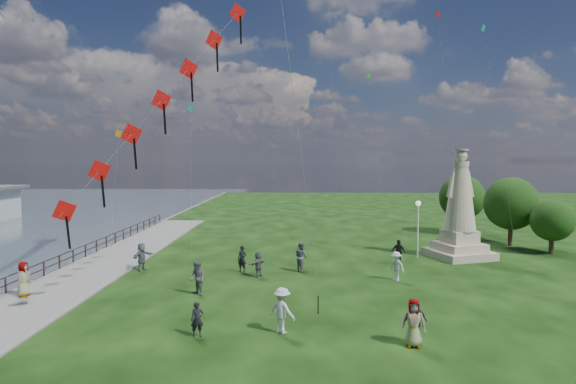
{
  "coord_description": "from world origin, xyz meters",
  "views": [
    {
      "loc": [
        -0.65,
        -19.45,
        7.29
      ],
      "look_at": [
        -1.0,
        8.0,
        5.5
      ],
      "focal_mm": 30.0,
      "sensor_mm": 36.0,
      "label": 1
    }
  ],
  "objects_px": {
    "person_1": "(197,278)",
    "person_11": "(258,264)",
    "statue": "(460,217)",
    "person_6": "(242,259)",
    "person_2": "(282,310)",
    "person_4": "(413,323)",
    "person_3": "(415,322)",
    "person_8": "(396,266)",
    "lamppost": "(418,217)",
    "person_7": "(301,257)",
    "person_0": "(197,319)",
    "person_5": "(142,257)",
    "person_10": "(24,281)",
    "person_9": "(398,252)"
  },
  "relations": [
    {
      "from": "person_3",
      "to": "person_6",
      "type": "bearing_deg",
      "value": -72.3
    },
    {
      "from": "person_5",
      "to": "person_7",
      "type": "xyz_separation_m",
      "value": [
        10.62,
        -0.18,
        0.05
      ]
    },
    {
      "from": "person_1",
      "to": "person_4",
      "type": "distance_m",
      "value": 12.24
    },
    {
      "from": "person_1",
      "to": "person_8",
      "type": "bearing_deg",
      "value": 63.74
    },
    {
      "from": "person_4",
      "to": "person_8",
      "type": "xyz_separation_m",
      "value": [
        1.53,
        10.46,
        -0.06
      ]
    },
    {
      "from": "person_9",
      "to": "person_3",
      "type": "bearing_deg",
      "value": -59.03
    },
    {
      "from": "person_0",
      "to": "person_9",
      "type": "relative_size",
      "value": 0.83
    },
    {
      "from": "person_1",
      "to": "person_11",
      "type": "xyz_separation_m",
      "value": [
        3.0,
        4.15,
        -0.13
      ]
    },
    {
      "from": "person_3",
      "to": "person_11",
      "type": "xyz_separation_m",
      "value": [
        -7.08,
        10.99,
        -0.08
      ]
    },
    {
      "from": "person_6",
      "to": "person_9",
      "type": "xyz_separation_m",
      "value": [
        10.77,
        2.58,
        0.0
      ]
    },
    {
      "from": "person_11",
      "to": "person_7",
      "type": "bearing_deg",
      "value": 152.54
    },
    {
      "from": "person_2",
      "to": "person_6",
      "type": "distance_m",
      "value": 11.49
    },
    {
      "from": "person_8",
      "to": "person_10",
      "type": "xyz_separation_m",
      "value": [
        -20.56,
        -4.04,
        0.05
      ]
    },
    {
      "from": "person_5",
      "to": "person_10",
      "type": "relative_size",
      "value": 0.99
    },
    {
      "from": "person_10",
      "to": "statue",
      "type": "bearing_deg",
      "value": -63.31
    },
    {
      "from": "person_3",
      "to": "person_4",
      "type": "xyz_separation_m",
      "value": [
        -0.14,
        -0.29,
        0.06
      ]
    },
    {
      "from": "person_1",
      "to": "person_4",
      "type": "xyz_separation_m",
      "value": [
        9.94,
        -7.14,
        0.02
      ]
    },
    {
      "from": "person_1",
      "to": "person_4",
      "type": "height_order",
      "value": "person_4"
    },
    {
      "from": "person_4",
      "to": "person_1",
      "type": "bearing_deg",
      "value": 149.49
    },
    {
      "from": "lamppost",
      "to": "person_5",
      "type": "distance_m",
      "value": 20.1
    },
    {
      "from": "person_8",
      "to": "person_4",
      "type": "bearing_deg",
      "value": -53.67
    },
    {
      "from": "person_0",
      "to": "person_5",
      "type": "relative_size",
      "value": 0.79
    },
    {
      "from": "person_1",
      "to": "person_4",
      "type": "relative_size",
      "value": 0.98
    },
    {
      "from": "person_1",
      "to": "person_4",
      "type": "bearing_deg",
      "value": 11.9
    },
    {
      "from": "person_11",
      "to": "person_6",
      "type": "bearing_deg",
      "value": -104.75
    },
    {
      "from": "person_1",
      "to": "person_6",
      "type": "height_order",
      "value": "person_1"
    },
    {
      "from": "person_5",
      "to": "person_10",
      "type": "bearing_deg",
      "value": 176.26
    },
    {
      "from": "lamppost",
      "to": "person_9",
      "type": "xyz_separation_m",
      "value": [
        -1.95,
        -2.36,
        -2.22
      ]
    },
    {
      "from": "lamppost",
      "to": "statue",
      "type": "bearing_deg",
      "value": -1.5
    },
    {
      "from": "person_5",
      "to": "person_10",
      "type": "xyz_separation_m",
      "value": [
        -4.21,
        -6.56,
        0.01
      ]
    },
    {
      "from": "statue",
      "to": "person_6",
      "type": "relative_size",
      "value": 4.67
    },
    {
      "from": "person_7",
      "to": "person_5",
      "type": "bearing_deg",
      "value": 53.44
    },
    {
      "from": "person_0",
      "to": "person_4",
      "type": "bearing_deg",
      "value": -24.23
    },
    {
      "from": "lamppost",
      "to": "person_0",
      "type": "relative_size",
      "value": 2.96
    },
    {
      "from": "person_0",
      "to": "person_6",
      "type": "xyz_separation_m",
      "value": [
        0.61,
        11.59,
        0.15
      ]
    },
    {
      "from": "person_4",
      "to": "person_6",
      "type": "relative_size",
      "value": 1.09
    },
    {
      "from": "person_7",
      "to": "person_9",
      "type": "height_order",
      "value": "person_7"
    },
    {
      "from": "person_11",
      "to": "person_2",
      "type": "bearing_deg",
      "value": 43.58
    },
    {
      "from": "lamppost",
      "to": "person_9",
      "type": "height_order",
      "value": "lamppost"
    },
    {
      "from": "person_6",
      "to": "person_11",
      "type": "bearing_deg",
      "value": -26.3
    },
    {
      "from": "person_2",
      "to": "person_5",
      "type": "bearing_deg",
      "value": -14.28
    },
    {
      "from": "person_8",
      "to": "person_1",
      "type": "bearing_deg",
      "value": -119.19
    },
    {
      "from": "lamppost",
      "to": "person_7",
      "type": "bearing_deg",
      "value": -152.0
    },
    {
      "from": "statue",
      "to": "person_5",
      "type": "relative_size",
      "value": 4.41
    },
    {
      "from": "person_0",
      "to": "person_2",
      "type": "distance_m",
      "value": 3.55
    },
    {
      "from": "person_3",
      "to": "person_8",
      "type": "distance_m",
      "value": 10.26
    },
    {
      "from": "lamppost",
      "to": "person_0",
      "type": "distance_m",
      "value": 21.37
    },
    {
      "from": "statue",
      "to": "person_8",
      "type": "height_order",
      "value": "statue"
    },
    {
      "from": "person_7",
      "to": "person_10",
      "type": "distance_m",
      "value": 16.14
    },
    {
      "from": "person_8",
      "to": "person_10",
      "type": "height_order",
      "value": "person_10"
    }
  ]
}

